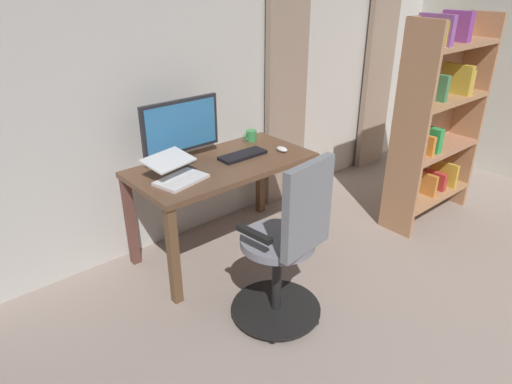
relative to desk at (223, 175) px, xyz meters
name	(u,v)px	position (x,y,z in m)	size (l,w,h in m)	color
back_room_partition	(241,49)	(-0.57, -0.48, 0.77)	(5.08, 0.10, 2.78)	silver
curtain_left_panel	(380,58)	(-2.30, -0.37, 0.52)	(0.42, 0.06, 2.30)	gray
curtain_right_panel	(287,76)	(-0.98, -0.37, 0.52)	(0.44, 0.06, 2.30)	gray
desk	(223,175)	(0.00, 0.00, 0.00)	(1.31, 0.66, 0.73)	brown
office_chair	(286,250)	(0.20, 0.87, -0.12)	(0.56, 0.56, 1.08)	black
computer_monitor	(181,128)	(0.19, -0.21, 0.34)	(0.60, 0.18, 0.44)	#232328
computer_keyboard	(243,155)	(-0.18, 0.01, 0.11)	(0.37, 0.14, 0.02)	black
laptop	(177,172)	(0.40, 0.05, 0.15)	(0.38, 0.37, 0.15)	white
computer_mouse	(282,149)	(-0.47, 0.12, 0.12)	(0.06, 0.10, 0.04)	white
mug_tea	(251,136)	(-0.45, -0.22, 0.14)	(0.13, 0.08, 0.09)	#3D9951
bookshelf	(434,118)	(-1.66, 0.65, 0.25)	(0.92, 0.30, 1.69)	tan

